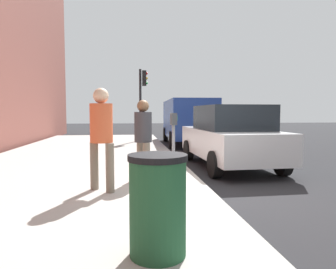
# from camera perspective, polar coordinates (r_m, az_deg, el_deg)

# --- Properties ---
(ground_plane) EXTENTS (80.00, 80.00, 0.00)m
(ground_plane) POSITION_cam_1_polar(r_m,az_deg,el_deg) (6.40, 6.74, -10.16)
(ground_plane) COLOR #232326
(ground_plane) RESTS_ON ground
(sidewalk_slab) EXTENTS (28.00, 6.00, 0.15)m
(sidewalk_slab) POSITION_cam_1_polar(r_m,az_deg,el_deg) (6.39, -20.81, -9.74)
(sidewalk_slab) COLOR #A8A59E
(sidewalk_slab) RESTS_ON ground_plane
(parking_meter) EXTENTS (0.36, 0.12, 1.41)m
(parking_meter) POSITION_cam_1_polar(r_m,az_deg,el_deg) (6.79, 1.02, 0.65)
(parking_meter) COLOR gray
(parking_meter) RESTS_ON sidewalk_slab
(pedestrian_at_meter) EXTENTS (0.50, 0.37, 1.68)m
(pedestrian_at_meter) POSITION_cam_1_polar(r_m,az_deg,el_deg) (6.53, -4.59, 0.16)
(pedestrian_at_meter) COLOR #726656
(pedestrian_at_meter) RESTS_ON sidewalk_slab
(pedestrian_bystander) EXTENTS (0.42, 0.45, 1.86)m
(pedestrian_bystander) POSITION_cam_1_polar(r_m,az_deg,el_deg) (5.68, -12.13, 0.84)
(pedestrian_bystander) COLOR #726656
(pedestrian_bystander) RESTS_ON sidewalk_slab
(parked_sedan_near) EXTENTS (4.46, 2.09, 1.77)m
(parked_sedan_near) POSITION_cam_1_polar(r_m,az_deg,el_deg) (9.04, 11.30, -0.31)
(parked_sedan_near) COLOR silver
(parked_sedan_near) RESTS_ON ground_plane
(parked_van_far) EXTENTS (5.26, 2.24, 2.18)m
(parked_van_far) POSITION_cam_1_polar(r_m,az_deg,el_deg) (15.32, 3.63, 2.86)
(parked_van_far) COLOR navy
(parked_van_far) RESTS_ON ground_plane
(traffic_signal) EXTENTS (0.24, 0.44, 3.60)m
(traffic_signal) POSITION_cam_1_polar(r_m,az_deg,el_deg) (15.85, -4.74, 7.66)
(traffic_signal) COLOR black
(traffic_signal) RESTS_ON sidewalk_slab
(trash_bin) EXTENTS (0.59, 0.59, 1.01)m
(trash_bin) POSITION_cam_1_polar(r_m,az_deg,el_deg) (3.14, -1.90, -12.79)
(trash_bin) COLOR #1E4C2D
(trash_bin) RESTS_ON sidewalk_slab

